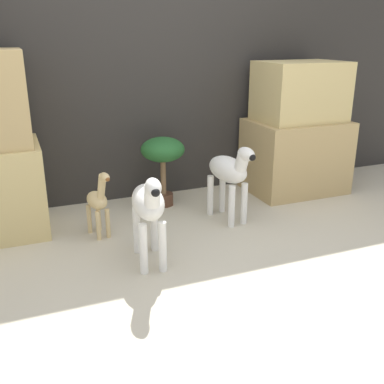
{
  "coord_description": "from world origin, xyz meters",
  "views": [
    {
      "loc": [
        -1.09,
        -2.28,
        1.45
      ],
      "look_at": [
        0.05,
        0.57,
        0.36
      ],
      "focal_mm": 42.0,
      "sensor_mm": 36.0,
      "label": 1
    }
  ],
  "objects_px": {
    "giraffe_figurine": "(98,201)",
    "potted_palm_front": "(163,155)",
    "zebra_right": "(230,172)",
    "zebra_left": "(149,206)"
  },
  "relations": [
    {
      "from": "zebra_right",
      "to": "zebra_left",
      "type": "relative_size",
      "value": 1.0
    },
    {
      "from": "zebra_left",
      "to": "potted_palm_front",
      "type": "bearing_deg",
      "value": 66.81
    },
    {
      "from": "zebra_left",
      "to": "potted_palm_front",
      "type": "relative_size",
      "value": 1.07
    },
    {
      "from": "zebra_left",
      "to": "giraffe_figurine",
      "type": "bearing_deg",
      "value": 112.54
    },
    {
      "from": "potted_palm_front",
      "to": "zebra_right",
      "type": "bearing_deg",
      "value": -53.61
    },
    {
      "from": "zebra_left",
      "to": "zebra_right",
      "type": "bearing_deg",
      "value": 30.15
    },
    {
      "from": "zebra_right",
      "to": "giraffe_figurine",
      "type": "height_order",
      "value": "zebra_right"
    },
    {
      "from": "giraffe_figurine",
      "to": "potted_palm_front",
      "type": "height_order",
      "value": "potted_palm_front"
    },
    {
      "from": "giraffe_figurine",
      "to": "potted_palm_front",
      "type": "relative_size",
      "value": 0.87
    },
    {
      "from": "zebra_left",
      "to": "giraffe_figurine",
      "type": "height_order",
      "value": "zebra_left"
    }
  ]
}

